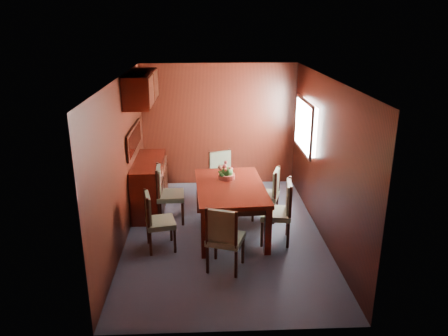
{
  "coord_description": "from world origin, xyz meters",
  "views": [
    {
      "loc": [
        -0.29,
        -6.11,
        3.2
      ],
      "look_at": [
        0.0,
        0.11,
        1.05
      ],
      "focal_mm": 35.0,
      "sensor_mm": 36.0,
      "label": 1
    }
  ],
  "objects_px": {
    "chair_left_near": "(156,218)",
    "chair_right_near": "(281,208)",
    "sideboard": "(150,185)",
    "chair_head": "(224,236)",
    "flower_centerpiece": "(227,171)",
    "dining_table": "(230,192)"
  },
  "relations": [
    {
      "from": "chair_right_near",
      "to": "chair_left_near",
      "type": "bearing_deg",
      "value": 103.22
    },
    {
      "from": "sideboard",
      "to": "chair_head",
      "type": "bearing_deg",
      "value": -59.74
    },
    {
      "from": "dining_table",
      "to": "flower_centerpiece",
      "type": "relative_size",
      "value": 5.92
    },
    {
      "from": "sideboard",
      "to": "chair_left_near",
      "type": "relative_size",
      "value": 1.59
    },
    {
      "from": "dining_table",
      "to": "chair_left_near",
      "type": "xyz_separation_m",
      "value": [
        -1.1,
        -0.5,
        -0.18
      ]
    },
    {
      "from": "chair_head",
      "to": "chair_right_near",
      "type": "bearing_deg",
      "value": 60.59
    },
    {
      "from": "chair_left_near",
      "to": "chair_right_near",
      "type": "relative_size",
      "value": 0.91
    },
    {
      "from": "chair_right_near",
      "to": "chair_head",
      "type": "distance_m",
      "value": 1.18
    },
    {
      "from": "dining_table",
      "to": "chair_left_near",
      "type": "distance_m",
      "value": 1.22
    },
    {
      "from": "sideboard",
      "to": "flower_centerpiece",
      "type": "distance_m",
      "value": 1.51
    },
    {
      "from": "chair_left_near",
      "to": "chair_right_near",
      "type": "height_order",
      "value": "chair_right_near"
    },
    {
      "from": "chair_head",
      "to": "flower_centerpiece",
      "type": "bearing_deg",
      "value": 104.55
    },
    {
      "from": "chair_head",
      "to": "chair_left_near",
      "type": "bearing_deg",
      "value": 164.95
    },
    {
      "from": "sideboard",
      "to": "chair_head",
      "type": "height_order",
      "value": "chair_head"
    },
    {
      "from": "dining_table",
      "to": "chair_head",
      "type": "xyz_separation_m",
      "value": [
        -0.15,
        -1.14,
        -0.14
      ]
    },
    {
      "from": "chair_left_near",
      "to": "flower_centerpiece",
      "type": "xyz_separation_m",
      "value": [
        1.06,
        0.8,
        0.42
      ]
    },
    {
      "from": "dining_table",
      "to": "chair_right_near",
      "type": "relative_size",
      "value": 1.76
    },
    {
      "from": "sideboard",
      "to": "flower_centerpiece",
      "type": "height_order",
      "value": "flower_centerpiece"
    },
    {
      "from": "chair_head",
      "to": "dining_table",
      "type": "bearing_deg",
      "value": 101.31
    },
    {
      "from": "dining_table",
      "to": "chair_left_near",
      "type": "bearing_deg",
      "value": -158.53
    },
    {
      "from": "chair_left_near",
      "to": "flower_centerpiece",
      "type": "bearing_deg",
      "value": 114.95
    },
    {
      "from": "flower_centerpiece",
      "to": "chair_right_near",
      "type": "bearing_deg",
      "value": -40.28
    }
  ]
}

